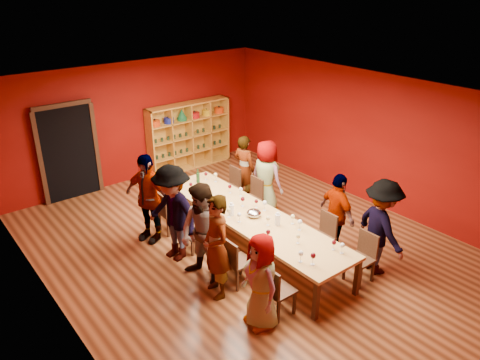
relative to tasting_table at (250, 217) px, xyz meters
name	(u,v)px	position (x,y,z in m)	size (l,w,h in m)	color
room_shell	(251,178)	(0.00, 0.00, 0.80)	(7.10, 9.10, 3.04)	#582D17
tasting_table	(250,217)	(0.00, 0.00, 0.00)	(1.10, 4.50, 0.75)	tan
doorway	(68,152)	(-1.80, 4.43, 0.42)	(1.40, 0.17, 2.30)	black
shelving_unit	(188,132)	(1.40, 4.32, 0.28)	(2.40, 0.40, 1.80)	#C58A2C
chair_person_left_0	(276,289)	(-0.91, -1.71, -0.20)	(0.42, 0.42, 0.89)	#331C11
person_left_0	(261,281)	(-1.21, -1.71, 0.07)	(0.75, 0.41, 1.54)	white
chair_person_left_1	(235,260)	(-0.91, -0.71, -0.20)	(0.42, 0.42, 0.89)	#331C11
person_left_1	(216,247)	(-1.30, -0.71, 0.20)	(0.65, 0.48, 1.79)	#5476AE
chair_person_left_2	(219,248)	(-0.91, -0.25, -0.20)	(0.42, 0.42, 0.89)	#331C11
person_left_2	(203,234)	(-1.24, -0.25, 0.20)	(0.87, 0.48, 1.80)	#BE7F8B
chair_person_left_3	(191,228)	(-0.91, 0.67, -0.20)	(0.42, 0.42, 0.89)	#331C11
person_left_3	(173,213)	(-1.28, 0.67, 0.23)	(1.20, 0.50, 1.86)	#5F93C4
chair_person_left_4	(167,211)	(-0.91, 1.56, -0.20)	(0.42, 0.42, 0.89)	#331C11
person_left_4	(148,198)	(-1.31, 1.56, 0.21)	(1.06, 0.48, 1.82)	#5F91C3
chair_person_right_0	(363,254)	(0.91, -1.94, -0.20)	(0.42, 0.42, 0.89)	#331C11
person_right_0	(381,227)	(1.33, -1.94, 0.18)	(1.14, 0.47, 1.76)	silver
chair_person_right_1	(324,234)	(0.91, -1.04, -0.20)	(0.42, 0.42, 0.89)	#331C11
person_right_1	(337,214)	(1.23, -1.04, 0.10)	(0.94, 0.43, 1.60)	#515156
chair_person_right_3	(253,196)	(0.91, 1.01, -0.20)	(0.42, 0.42, 0.89)	#331C11
person_right_3	(266,177)	(1.28, 1.01, 0.13)	(0.81, 0.44, 1.67)	#4D4D52
chair_person_right_4	(231,184)	(0.91, 1.78, -0.20)	(0.42, 0.42, 0.89)	#331C11
person_right_4	(244,168)	(1.28, 1.78, 0.09)	(0.58, 0.42, 1.58)	#C68590
wine_glass_0	(191,185)	(-0.28, 1.60, 0.18)	(0.07, 0.07, 0.18)	white
wine_glass_1	(230,187)	(0.28, 1.00, 0.19)	(0.08, 0.08, 0.19)	white
wine_glass_2	(206,189)	(-0.17, 1.22, 0.19)	(0.08, 0.08, 0.20)	white
wine_glass_3	(243,200)	(0.11, 0.37, 0.20)	(0.08, 0.08, 0.20)	white
wine_glass_4	(208,194)	(-0.26, 1.00, 0.19)	(0.08, 0.08, 0.19)	white
wine_glass_5	(301,254)	(-0.37, -1.69, 0.20)	(0.08, 0.08, 0.21)	white
wine_glass_6	(293,217)	(0.38, -0.74, 0.19)	(0.08, 0.08, 0.20)	white
wine_glass_7	(300,222)	(0.32, -0.97, 0.20)	(0.08, 0.08, 0.21)	white
wine_glass_8	(229,211)	(-0.38, 0.17, 0.20)	(0.08, 0.08, 0.20)	white
wine_glass_9	(183,179)	(-0.30, 1.90, 0.21)	(0.09, 0.09, 0.22)	white
wine_glass_10	(268,219)	(0.00, -0.50, 0.19)	(0.08, 0.08, 0.19)	white
wine_glass_11	(215,175)	(0.38, 1.65, 0.21)	(0.09, 0.09, 0.21)	white
wine_glass_12	(342,246)	(0.32, -1.93, 0.19)	(0.08, 0.08, 0.20)	white
wine_glass_13	(268,232)	(-0.33, -0.87, 0.19)	(0.08, 0.08, 0.19)	white
wine_glass_14	(239,215)	(-0.33, -0.08, 0.19)	(0.08, 0.08, 0.20)	white
wine_glass_15	(334,243)	(0.30, -1.78, 0.18)	(0.07, 0.07, 0.18)	white
wine_glass_16	(313,256)	(-0.28, -1.86, 0.21)	(0.09, 0.09, 0.21)	white
wine_glass_17	(241,190)	(0.36, 0.75, 0.19)	(0.08, 0.08, 0.20)	white
wine_glass_18	(298,237)	(-0.02, -1.27, 0.18)	(0.07, 0.07, 0.18)	white
wine_glass_19	(256,202)	(0.28, 0.16, 0.18)	(0.07, 0.07, 0.18)	white
wine_glass_20	(265,203)	(0.33, -0.03, 0.21)	(0.09, 0.09, 0.21)	white
wine_glass_21	(206,174)	(0.27, 1.86, 0.18)	(0.07, 0.07, 0.18)	white
wine_glass_22	(212,197)	(-0.28, 0.84, 0.20)	(0.08, 0.08, 0.21)	white
spittoon_bowl	(254,213)	(0.02, -0.08, 0.12)	(0.28, 0.28, 0.15)	#AFB1B6
carafe_a	(231,210)	(-0.28, 0.22, 0.17)	(0.11, 0.11, 0.26)	white
carafe_b	(278,219)	(0.14, -0.60, 0.17)	(0.12, 0.12, 0.25)	white
wine_bottle	(198,177)	(0.07, 1.86, 0.17)	(0.10, 0.10, 0.31)	#133419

